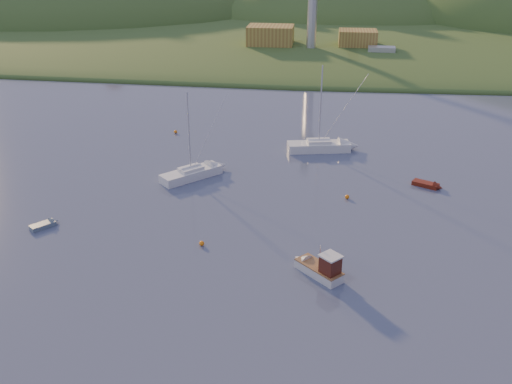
# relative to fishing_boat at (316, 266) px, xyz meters

# --- Properties ---
(far_shore) EXTENTS (620.00, 220.00, 1.50)m
(far_shore) POSITION_rel_fishing_boat_xyz_m (-5.92, 203.95, -0.77)
(far_shore) COLOR #334D1E
(far_shore) RESTS_ON ground
(shore_slope) EXTENTS (640.00, 150.00, 7.00)m
(shore_slope) POSITION_rel_fishing_boat_xyz_m (-5.92, 138.95, -0.77)
(shore_slope) COLOR #334D1E
(shore_slope) RESTS_ON ground
(hill_left) EXTENTS (170.00, 140.00, 44.00)m
(hill_left) POSITION_rel_fishing_boat_xyz_m (-95.92, 173.95, -0.77)
(hill_left) COLOR #334D1E
(hill_left) RESTS_ON ground
(hill_center) EXTENTS (140.00, 120.00, 36.00)m
(hill_center) POSITION_rel_fishing_boat_xyz_m (4.08, 183.95, -0.77)
(hill_center) COLOR #334D1E
(hill_center) RESTS_ON ground
(hillside_trees) EXTENTS (280.00, 50.00, 32.00)m
(hillside_trees) POSITION_rel_fishing_boat_xyz_m (-5.92, 158.95, -0.77)
(hillside_trees) COLOR #1B4D1C
(hillside_trees) RESTS_ON ground
(wharf) EXTENTS (42.00, 16.00, 2.40)m
(wharf) POSITION_rel_fishing_boat_xyz_m (-0.92, 95.95, 0.43)
(wharf) COLOR slate
(wharf) RESTS_ON ground
(shed_west) EXTENTS (11.00, 8.00, 4.80)m
(shed_west) POSITION_rel_fishing_boat_xyz_m (-13.92, 96.95, 4.03)
(shed_west) COLOR olive
(shed_west) RESTS_ON wharf
(shed_east) EXTENTS (9.00, 7.00, 4.00)m
(shed_east) POSITION_rel_fishing_boat_xyz_m (7.08, 97.95, 3.63)
(shed_east) COLOR olive
(shed_east) RESTS_ON wharf
(fishing_boat) EXTENTS (5.14, 5.01, 3.49)m
(fishing_boat) POSITION_rel_fishing_boat_xyz_m (0.00, 0.00, 0.00)
(fishing_boat) COLOR silver
(fishing_boat) RESTS_ON ground
(sailboat_near) EXTENTS (7.22, 7.29, 10.95)m
(sailboat_near) POSITION_rel_fishing_boat_xyz_m (-16.05, 19.85, -0.06)
(sailboat_near) COLOR silver
(sailboat_near) RESTS_ON ground
(sailboat_far) EXTENTS (8.98, 4.25, 11.99)m
(sailboat_far) POSITION_rel_fishing_boat_xyz_m (-0.52, 31.57, -0.00)
(sailboat_far) COLOR silver
(sailboat_far) RESTS_ON ground
(red_tender) EXTENTS (3.76, 2.77, 1.23)m
(red_tender) POSITION_rel_fishing_boat_xyz_m (13.21, 20.60, -0.52)
(red_tender) COLOR #5B190D
(red_tender) RESTS_ON ground
(grey_dinghy) EXTENTS (2.78, 2.99, 1.12)m
(grey_dinghy) POSITION_rel_fishing_boat_xyz_m (-28.10, 5.70, -0.54)
(grey_dinghy) COLOR slate
(grey_dinghy) RESTS_ON ground
(work_vessel) EXTENTS (14.59, 5.75, 3.70)m
(work_vessel) POSITION_rel_fishing_boat_xyz_m (12.43, 91.95, 0.55)
(work_vessel) COLOR slate
(work_vessel) RESTS_ON ground
(buoy_1) EXTENTS (0.50, 0.50, 0.50)m
(buoy_1) POSITION_rel_fishing_boat_xyz_m (3.11, 16.18, -0.52)
(buoy_1) COLOR orange
(buoy_1) RESTS_ON ground
(buoy_3) EXTENTS (0.50, 0.50, 0.50)m
(buoy_3) POSITION_rel_fishing_boat_xyz_m (-22.33, 36.50, -0.52)
(buoy_3) COLOR orange
(buoy_3) RESTS_ON ground
(buoy_4) EXTENTS (0.50, 0.50, 0.50)m
(buoy_4) POSITION_rel_fishing_boat_xyz_m (-11.27, 3.59, -0.52)
(buoy_4) COLOR orange
(buoy_4) RESTS_ON ground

